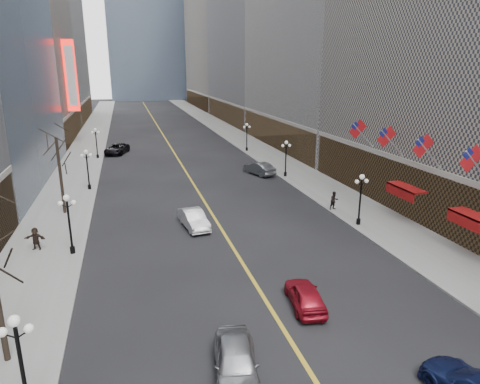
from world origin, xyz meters
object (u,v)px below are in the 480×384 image
streetlamp_west_3 (96,140)px  car_sb_mid (305,295)px  car_nb_near (236,362)px  streetlamp_east_3 (247,134)px  car_nb_mid (194,219)px  car_nb_far (117,149)px  streetlamp_east_1 (361,194)px  streetlamp_west_0 (20,357)px  streetlamp_west_2 (87,165)px  streetlamp_east_2 (286,155)px  streetlamp_west_1 (69,218)px  car_sb_far (259,168)px

streetlamp_west_3 → car_sb_mid: (13.80, -47.05, -2.18)m
car_nb_near → streetlamp_east_3: bearing=83.7°
car_nb_mid → car_nb_far: bearing=92.8°
car_nb_far → streetlamp_east_1: bearing=-44.0°
car_nb_mid → car_sb_mid: 14.95m
streetlamp_west_0 → streetlamp_west_2: same height
streetlamp_west_0 → streetlamp_west_3: bearing=90.0°
streetlamp_east_2 → car_nb_far: size_ratio=0.76×
car_nb_mid → car_nb_far: (-6.79, 35.98, 0.04)m
streetlamp_east_1 → streetlamp_west_0: 28.51m
streetlamp_east_3 → car_sb_mid: streetlamp_east_3 is taller
streetlamp_east_2 → car_nb_far: bearing=134.4°
car_nb_near → car_nb_far: car_nb_near is taller
streetlamp_west_3 → car_nb_far: size_ratio=0.76×
streetlamp_east_1 → streetlamp_west_0: same height
streetlamp_east_2 → car_nb_near: streetlamp_east_2 is taller
streetlamp_east_2 → car_nb_far: 29.83m
streetlamp_east_1 → streetlamp_west_2: size_ratio=1.00×
streetlamp_east_3 → streetlamp_east_2: bearing=-90.0°
streetlamp_west_1 → car_nb_mid: size_ratio=0.96×
streetlamp_east_3 → streetlamp_west_0: bearing=-114.4°
streetlamp_west_3 → streetlamp_west_0: bearing=-90.0°
streetlamp_west_2 → streetlamp_west_1: bearing=-90.0°
streetlamp_west_3 → streetlamp_east_2: bearing=-37.3°
streetlamp_west_1 → car_nb_near: size_ratio=0.93×
streetlamp_east_1 → car_nb_mid: (-14.01, 3.29, -2.12)m
car_nb_mid → car_sb_far: 20.24m
streetlamp_east_1 → streetlamp_west_3: 43.05m
car_nb_mid → streetlamp_west_3: bearing=98.5°
streetlamp_west_2 → car_nb_far: (2.80, 21.28, -2.08)m
car_sb_mid → car_nb_mid: bearing=-66.1°
streetlamp_east_3 → car_nb_near: 54.02m
streetlamp_west_1 → car_nb_far: 39.43m
car_nb_near → car_sb_mid: 7.16m
streetlamp_west_2 → car_nb_mid: bearing=-56.9°
streetlamp_east_1 → streetlamp_east_3: bearing=90.0°
car_sb_far → car_nb_near: bearing=52.4°
streetlamp_east_2 → streetlamp_east_3: same height
streetlamp_west_1 → streetlamp_west_3: 36.00m
streetlamp_west_3 → car_sb_far: size_ratio=0.90×
streetlamp_east_1 → streetlamp_west_1: size_ratio=1.00×
car_nb_near → car_nb_mid: size_ratio=1.03×
car_nb_near → streetlamp_east_2: bearing=75.9°
streetlamp_west_0 → streetlamp_west_1: 16.00m
streetlamp_east_2 → car_nb_near: bearing=-114.1°
car_nb_mid → streetlamp_east_2: bearing=38.5°
streetlamp_west_1 → car_sb_mid: (13.80, -11.05, -2.18)m
streetlamp_west_2 → streetlamp_west_3: bearing=90.0°
streetlamp_east_2 → car_sb_far: size_ratio=0.90×
streetlamp_west_1 → car_nb_near: (8.45, -15.81, -2.08)m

